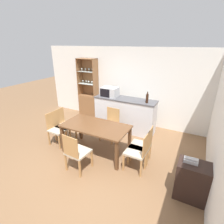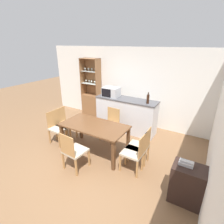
{
  "view_description": "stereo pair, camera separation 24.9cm",
  "coord_description": "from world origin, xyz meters",
  "px_view_note": "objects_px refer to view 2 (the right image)",
  "views": [
    {
      "loc": [
        2.13,
        -2.83,
        2.68
      ],
      "look_at": [
        0.06,
        1.18,
        0.87
      ],
      "focal_mm": 28.0,
      "sensor_mm": 36.0,
      "label": 1
    },
    {
      "loc": [
        2.35,
        -2.71,
        2.68
      ],
      "look_at": [
        0.06,
        1.18,
        0.87
      ],
      "focal_mm": 28.0,
      "sensor_mm": 36.0,
      "label": 2
    }
  ],
  "objects_px": {
    "dining_chair_side_right_near": "(135,152)",
    "dining_chair_head_near": "(74,151)",
    "dining_chair_side_left_near": "(58,127)",
    "dining_chair_head_far": "(110,124)",
    "telephone": "(186,163)",
    "dining_table": "(94,129)",
    "side_cabinet": "(187,184)",
    "dining_chair_side_left_far": "(65,124)",
    "wine_bottle": "(148,99)",
    "dining_chair_side_right_far": "(140,146)",
    "microwave": "(111,92)",
    "display_cabinet": "(92,100)"
  },
  "relations": [
    {
      "from": "dining_chair_head_far",
      "to": "wine_bottle",
      "type": "height_order",
      "value": "wine_bottle"
    },
    {
      "from": "dining_chair_side_left_near",
      "to": "dining_chair_head_far",
      "type": "distance_m",
      "value": 1.48
    },
    {
      "from": "dining_chair_head_near",
      "to": "microwave",
      "type": "xyz_separation_m",
      "value": [
        -0.4,
        2.27,
        0.75
      ]
    },
    {
      "from": "dining_chair_side_left_far",
      "to": "telephone",
      "type": "bearing_deg",
      "value": 82.94
    },
    {
      "from": "dining_chair_head_near",
      "to": "dining_chair_side_right_far",
      "type": "distance_m",
      "value": 1.48
    },
    {
      "from": "dining_chair_head_near",
      "to": "telephone",
      "type": "xyz_separation_m",
      "value": [
        2.22,
        0.39,
        0.3
      ]
    },
    {
      "from": "dining_table",
      "to": "dining_chair_side_left_near",
      "type": "bearing_deg",
      "value": -173.85
    },
    {
      "from": "display_cabinet",
      "to": "side_cabinet",
      "type": "height_order",
      "value": "display_cabinet"
    },
    {
      "from": "dining_chair_head_far",
      "to": "display_cabinet",
      "type": "bearing_deg",
      "value": -34.33
    },
    {
      "from": "dining_chair_head_far",
      "to": "telephone",
      "type": "relative_size",
      "value": 3.91
    },
    {
      "from": "dining_chair_side_right_far",
      "to": "telephone",
      "type": "bearing_deg",
      "value": -117.75
    },
    {
      "from": "side_cabinet",
      "to": "dining_chair_side_right_near",
      "type": "bearing_deg",
      "value": 165.42
    },
    {
      "from": "dining_chair_side_right_near",
      "to": "dining_chair_head_near",
      "type": "bearing_deg",
      "value": 120.27
    },
    {
      "from": "dining_table",
      "to": "display_cabinet",
      "type": "bearing_deg",
      "value": 128.18
    },
    {
      "from": "dining_table",
      "to": "dining_chair_side_left_near",
      "type": "relative_size",
      "value": 1.8
    },
    {
      "from": "dining_chair_head_far",
      "to": "dining_table",
      "type": "bearing_deg",
      "value": 93.43
    },
    {
      "from": "dining_chair_head_near",
      "to": "dining_chair_side_right_far",
      "type": "height_order",
      "value": "same"
    },
    {
      "from": "dining_chair_side_left_far",
      "to": "side_cabinet",
      "type": "distance_m",
      "value": 3.51
    },
    {
      "from": "dining_chair_head_near",
      "to": "side_cabinet",
      "type": "xyz_separation_m",
      "value": [
        2.29,
        0.35,
        -0.1
      ]
    },
    {
      "from": "telephone",
      "to": "display_cabinet",
      "type": "bearing_deg",
      "value": 147.69
    },
    {
      "from": "display_cabinet",
      "to": "dining_chair_side_right_near",
      "type": "height_order",
      "value": "display_cabinet"
    },
    {
      "from": "wine_bottle",
      "to": "side_cabinet",
      "type": "relative_size",
      "value": 0.45
    },
    {
      "from": "side_cabinet",
      "to": "dining_chair_side_left_near",
      "type": "bearing_deg",
      "value": 175.14
    },
    {
      "from": "dining_chair_head_near",
      "to": "dining_chair_side_left_far",
      "type": "relative_size",
      "value": 1.0
    },
    {
      "from": "microwave",
      "to": "dining_chair_side_left_near",
      "type": "bearing_deg",
      "value": -115.49
    },
    {
      "from": "wine_bottle",
      "to": "dining_chair_side_left_far",
      "type": "bearing_deg",
      "value": -147.37
    },
    {
      "from": "dining_chair_head_near",
      "to": "wine_bottle",
      "type": "xyz_separation_m",
      "value": [
        0.85,
        2.2,
        0.73
      ]
    },
    {
      "from": "dining_chair_side_left_near",
      "to": "dining_chair_side_right_far",
      "type": "height_order",
      "value": "same"
    },
    {
      "from": "display_cabinet",
      "to": "side_cabinet",
      "type": "relative_size",
      "value": 2.96
    },
    {
      "from": "side_cabinet",
      "to": "telephone",
      "type": "relative_size",
      "value": 3.09
    },
    {
      "from": "dining_chair_side_left_near",
      "to": "dining_chair_side_right_far",
      "type": "bearing_deg",
      "value": 99.58
    },
    {
      "from": "dining_table",
      "to": "side_cabinet",
      "type": "height_order",
      "value": "dining_table"
    },
    {
      "from": "dining_chair_side_right_near",
      "to": "dining_chair_side_right_far",
      "type": "height_order",
      "value": "same"
    },
    {
      "from": "telephone",
      "to": "wine_bottle",
      "type": "bearing_deg",
      "value": 127.03
    },
    {
      "from": "dining_chair_head_far",
      "to": "side_cabinet",
      "type": "xyz_separation_m",
      "value": [
        2.28,
        -1.19,
        -0.1
      ]
    },
    {
      "from": "dining_table",
      "to": "dining_chair_head_near",
      "type": "distance_m",
      "value": 0.8
    },
    {
      "from": "telephone",
      "to": "side_cabinet",
      "type": "bearing_deg",
      "value": -23.7
    },
    {
      "from": "dining_chair_side_left_far",
      "to": "microwave",
      "type": "distance_m",
      "value": 1.74
    },
    {
      "from": "side_cabinet",
      "to": "microwave",
      "type": "bearing_deg",
      "value": 144.53
    },
    {
      "from": "display_cabinet",
      "to": "telephone",
      "type": "distance_m",
      "value": 4.49
    },
    {
      "from": "display_cabinet",
      "to": "dining_chair_head_near",
      "type": "distance_m",
      "value": 3.21
    },
    {
      "from": "wine_bottle",
      "to": "telephone",
      "type": "distance_m",
      "value": 2.31
    },
    {
      "from": "dining_chair_side_right_far",
      "to": "dining_chair_head_far",
      "type": "relative_size",
      "value": 1.0
    },
    {
      "from": "display_cabinet",
      "to": "wine_bottle",
      "type": "height_order",
      "value": "display_cabinet"
    },
    {
      "from": "display_cabinet",
      "to": "dining_chair_side_left_far",
      "type": "xyz_separation_m",
      "value": [
        0.41,
        -1.88,
        -0.15
      ]
    },
    {
      "from": "dining_chair_head_near",
      "to": "dining_chair_side_right_near",
      "type": "bearing_deg",
      "value": 33.06
    },
    {
      "from": "dining_table",
      "to": "wine_bottle",
      "type": "height_order",
      "value": "wine_bottle"
    },
    {
      "from": "microwave",
      "to": "wine_bottle",
      "type": "relative_size",
      "value": 1.59
    },
    {
      "from": "display_cabinet",
      "to": "dining_chair_head_near",
      "type": "height_order",
      "value": "display_cabinet"
    },
    {
      "from": "dining_table",
      "to": "dining_chair_head_near",
      "type": "relative_size",
      "value": 1.8
    }
  ]
}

